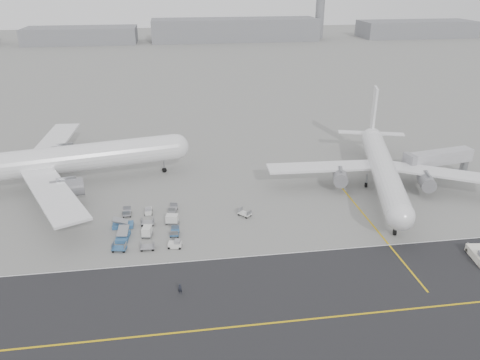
{
  "coord_description": "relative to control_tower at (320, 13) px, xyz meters",
  "views": [
    {
      "loc": [
        -4.32,
        -64.65,
        41.4
      ],
      "look_at": [
        6.97,
        12.0,
        7.13
      ],
      "focal_mm": 35.0,
      "sensor_mm": 36.0,
      "label": 1
    }
  ],
  "objects": [
    {
      "name": "ground",
      "position": [
        -100.0,
        -265.0,
        -16.25
      ],
      "size": [
        700.0,
        700.0,
        0.0
      ],
      "primitive_type": "plane",
      "color": "gray",
      "rests_on": "ground"
    },
    {
      "name": "taxiway",
      "position": [
        -94.98,
        -282.98,
        -16.24
      ],
      "size": [
        220.0,
        59.0,
        0.03
      ],
      "color": "#272729",
      "rests_on": "ground"
    },
    {
      "name": "horizon_buildings",
      "position": [
        -70.0,
        -5.0,
        -16.25
      ],
      "size": [
        520.0,
        28.0,
        28.0
      ],
      "primitive_type": null,
      "color": "slate",
      "rests_on": "ground"
    },
    {
      "name": "control_tower",
      "position": [
        0.0,
        0.0,
        0.0
      ],
      "size": [
        7.0,
        7.0,
        31.25
      ],
      "color": "slate",
      "rests_on": "ground"
    },
    {
      "name": "airliner_a",
      "position": [
        -129.88,
        -234.7,
        -10.44
      ],
      "size": [
        57.95,
        56.8,
        20.19
      ],
      "rotation": [
        0.0,
        0.0,
        1.77
      ],
      "color": "white",
      "rests_on": "ground"
    },
    {
      "name": "airliner_b",
      "position": [
        -62.17,
        -245.58,
        -11.41
      ],
      "size": [
        46.33,
        47.31,
        16.77
      ],
      "rotation": [
        0.0,
        0.0,
        -0.29
      ],
      "color": "white",
      "rests_on": "ground"
    },
    {
      "name": "jet_bridge",
      "position": [
        -47.48,
        -242.1,
        -11.77
      ],
      "size": [
        17.26,
        6.05,
        6.44
      ],
      "rotation": [
        0.0,
        0.0,
        0.17
      ],
      "color": "gray",
      "rests_on": "ground"
    },
    {
      "name": "gse_cluster",
      "position": [
        -109.9,
        -256.39,
        -16.25
      ],
      "size": [
        17.77,
        21.03,
        1.81
      ],
      "primitive_type": null,
      "rotation": [
        0.0,
        0.0,
        -0.09
      ],
      "color": "gray",
      "rests_on": "ground"
    },
    {
      "name": "stray_dolly",
      "position": [
        -92.25,
        -253.58,
        -16.25
      ],
      "size": [
        2.64,
        2.7,
        1.44
      ],
      "primitive_type": null,
      "rotation": [
        0.0,
        0.0,
        0.74
      ],
      "color": "silver",
      "rests_on": "ground"
    },
    {
      "name": "ground_crew_a",
      "position": [
        -104.81,
        -275.15,
        -15.44
      ],
      "size": [
        0.64,
        0.46,
        1.62
      ],
      "primitive_type": "imported",
      "rotation": [
        0.0,
        0.0,
        -0.13
      ],
      "color": "black",
      "rests_on": "ground"
    }
  ]
}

